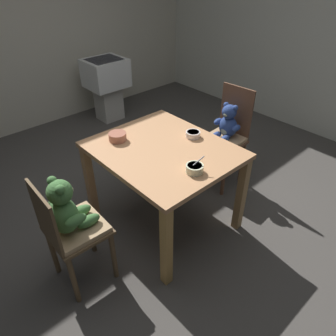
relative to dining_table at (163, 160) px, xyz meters
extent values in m
cube|color=#44403C|center=(0.00, 0.00, -0.66)|extent=(5.20, 5.20, 0.04)
cube|color=beige|center=(-2.56, 0.00, 0.78)|extent=(0.08, 5.20, 2.82)
cube|color=tan|center=(0.00, 0.00, 0.09)|extent=(1.06, 0.91, 0.04)
cube|color=tan|center=(-0.49, -0.41, -0.28)|extent=(0.06, 0.06, 0.71)
cube|color=#B98A4A|center=(0.49, -0.41, -0.28)|extent=(0.06, 0.06, 0.71)
cube|color=#AB7E53|center=(-0.49, 0.41, -0.28)|extent=(0.06, 0.06, 0.71)
cube|color=#AE8352|center=(0.49, 0.41, -0.28)|extent=(0.06, 0.06, 0.71)
cube|color=brown|center=(0.04, -0.80, -0.18)|extent=(0.39, 0.38, 0.02)
cube|color=brown|center=(0.04, -0.98, 0.03)|extent=(0.35, 0.03, 0.40)
cylinder|color=brown|center=(0.21, -0.66, -0.41)|extent=(0.04, 0.04, 0.45)
cylinder|color=brown|center=(-0.11, -0.65, -0.41)|extent=(0.04, 0.04, 0.45)
cylinder|color=brown|center=(0.20, -0.96, -0.41)|extent=(0.04, 0.04, 0.45)
cylinder|color=brown|center=(-0.12, -0.95, -0.41)|extent=(0.04, 0.04, 0.45)
cube|color=tan|center=(0.04, -0.80, -0.15)|extent=(0.36, 0.35, 0.03)
ellipsoid|color=#42713B|center=(0.04, -0.87, -0.01)|extent=(0.22, 0.19, 0.24)
ellipsoid|color=beige|center=(0.04, -0.81, -0.02)|extent=(0.12, 0.07, 0.15)
sphere|color=#42713B|center=(0.04, -0.86, 0.17)|extent=(0.16, 0.16, 0.16)
ellipsoid|color=beige|center=(0.04, -0.80, 0.16)|extent=(0.06, 0.06, 0.05)
sphere|color=#42713B|center=(0.10, -0.87, 0.23)|extent=(0.06, 0.06, 0.06)
sphere|color=#42713B|center=(-0.01, -0.87, 0.23)|extent=(0.06, 0.06, 0.06)
ellipsoid|color=#42713B|center=(0.16, -0.84, 0.02)|extent=(0.07, 0.14, 0.07)
ellipsoid|color=#42713B|center=(-0.08, -0.84, 0.02)|extent=(0.07, 0.14, 0.07)
ellipsoid|color=#42713B|center=(0.10, -0.74, -0.10)|extent=(0.08, 0.16, 0.07)
ellipsoid|color=#42713B|center=(-0.01, -0.74, -0.10)|extent=(0.08, 0.16, 0.07)
cube|color=brown|center=(-0.05, 0.80, -0.18)|extent=(0.39, 0.40, 0.02)
cube|color=brown|center=(-0.06, 0.98, 0.08)|extent=(0.34, 0.04, 0.50)
cylinder|color=brown|center=(-0.19, 0.64, -0.41)|extent=(0.04, 0.04, 0.45)
cylinder|color=brown|center=(0.12, 0.66, -0.41)|extent=(0.04, 0.04, 0.45)
cylinder|color=brown|center=(-0.21, 0.95, -0.41)|extent=(0.04, 0.04, 0.45)
cylinder|color=brown|center=(0.10, 0.97, -0.41)|extent=(0.04, 0.04, 0.45)
cube|color=tan|center=(-0.05, 0.80, -0.15)|extent=(0.36, 0.36, 0.03)
ellipsoid|color=navy|center=(-0.05, 0.87, -0.03)|extent=(0.19, 0.16, 0.21)
ellipsoid|color=beige|center=(-0.05, 0.82, -0.04)|extent=(0.10, 0.06, 0.12)
sphere|color=navy|center=(-0.05, 0.86, 0.12)|extent=(0.14, 0.14, 0.14)
ellipsoid|color=beige|center=(-0.05, 0.81, 0.11)|extent=(0.06, 0.05, 0.04)
sphere|color=navy|center=(-0.10, 0.86, 0.17)|extent=(0.05, 0.05, 0.05)
sphere|color=navy|center=(0.00, 0.87, 0.17)|extent=(0.05, 0.05, 0.05)
ellipsoid|color=navy|center=(-0.15, 0.84, 0.00)|extent=(0.07, 0.12, 0.06)
ellipsoid|color=navy|center=(0.05, 0.85, 0.00)|extent=(0.07, 0.12, 0.06)
ellipsoid|color=navy|center=(-0.09, 0.76, -0.10)|extent=(0.07, 0.14, 0.06)
ellipsoid|color=navy|center=(0.01, 0.76, -0.10)|extent=(0.07, 0.14, 0.06)
cylinder|color=silver|center=(0.03, 0.29, 0.13)|extent=(0.12, 0.12, 0.05)
cylinder|color=silver|center=(0.03, 0.29, 0.11)|extent=(0.06, 0.06, 0.01)
cylinder|color=beige|center=(0.03, 0.29, 0.15)|extent=(0.10, 0.10, 0.01)
cylinder|color=#B06953|center=(-0.33, -0.19, 0.14)|extent=(0.14, 0.14, 0.06)
cylinder|color=#B06953|center=(-0.33, -0.19, 0.11)|extent=(0.08, 0.08, 0.01)
cylinder|color=beige|center=(-0.33, -0.19, 0.17)|extent=(0.11, 0.11, 0.01)
cylinder|color=beige|center=(0.38, -0.05, 0.13)|extent=(0.12, 0.12, 0.06)
cylinder|color=beige|center=(0.38, -0.05, 0.11)|extent=(0.07, 0.07, 0.01)
cylinder|color=beige|center=(0.38, -0.05, 0.16)|extent=(0.10, 0.10, 0.01)
cylinder|color=#BCBCC1|center=(0.39, -0.02, 0.19)|extent=(0.04, 0.08, 0.06)
ellipsoid|color=#BCBCC1|center=(0.37, -0.06, 0.15)|extent=(0.03, 0.04, 0.01)
cube|color=#B7B2A8|center=(-2.05, 0.80, -0.40)|extent=(0.27, 0.30, 0.47)
cube|color=white|center=(-2.05, 0.80, 0.01)|extent=(0.46, 0.51, 0.36)
cube|color=#38383D|center=(-2.05, 0.80, 0.15)|extent=(0.37, 0.41, 0.08)
camera|label=1|loc=(1.55, -1.36, 1.36)|focal=33.77mm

